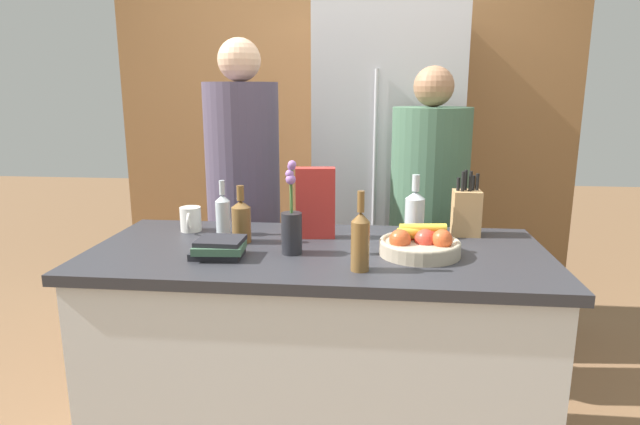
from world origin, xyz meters
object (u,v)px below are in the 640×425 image
object	(u,v)px
coffee_mug	(191,219)
person_in_blue	(428,217)
book_stack	(219,248)
bottle_water	(241,220)
cereal_box	(315,203)
fruit_bowl	(420,244)
refrigerator	(384,182)
person_at_sink	(244,198)
bottle_wine	(415,213)
flower_vase	(292,225)
knife_block	(466,212)
bottle_vinegar	(360,240)
bottle_oil	(223,213)

from	to	relation	value
coffee_mug	person_in_blue	distance (m)	1.14
coffee_mug	person_in_blue	world-z (taller)	person_in_blue
book_stack	person_in_blue	xyz separation A→B (m)	(0.82, 0.81, -0.06)
bottle_water	cereal_box	bearing A→B (deg)	19.32
fruit_bowl	cereal_box	size ratio (longest dim) A/B	1.03
refrigerator	person_at_sink	size ratio (longest dim) A/B	1.12
fruit_bowl	coffee_mug	xyz separation A→B (m)	(-0.95, 0.24, 0.01)
fruit_bowl	book_stack	xyz separation A→B (m)	(-0.72, -0.11, -0.01)
bottle_wine	person_at_sink	xyz separation A→B (m)	(-0.82, 0.42, -0.04)
flower_vase	person_in_blue	bearing A→B (deg)	52.66
refrigerator	flower_vase	size ratio (longest dim) A/B	5.71
knife_block	bottle_water	size ratio (longest dim) A/B	1.19
coffee_mug	bottle_wine	bearing A→B (deg)	0.33
fruit_bowl	bottle_wine	bearing A→B (deg)	91.45
refrigerator	bottle_water	distance (m)	1.29
book_stack	bottle_vinegar	bearing A→B (deg)	-10.29
fruit_bowl	flower_vase	distance (m)	0.48
knife_block	cereal_box	distance (m)	0.63
flower_vase	coffee_mug	distance (m)	0.55
flower_vase	book_stack	size ratio (longest dim) A/B	1.77
bottle_water	person_in_blue	distance (m)	1.00
person_in_blue	fruit_bowl	bearing A→B (deg)	-90.77
flower_vase	bottle_water	world-z (taller)	flower_vase
person_in_blue	person_at_sink	bearing A→B (deg)	-170.91
fruit_bowl	person_at_sink	xyz separation A→B (m)	(-0.82, 0.67, 0.02)
flower_vase	bottle_vinegar	xyz separation A→B (m)	(0.26, -0.17, -0.00)
coffee_mug	bottle_wine	world-z (taller)	bottle_wine
flower_vase	cereal_box	distance (m)	0.24
fruit_bowl	knife_block	world-z (taller)	knife_block
flower_vase	coffee_mug	xyz separation A→B (m)	(-0.48, 0.27, -0.06)
bottle_wine	bottle_water	distance (m)	0.70
cereal_box	person_at_sink	distance (m)	0.64
bottle_oil	bottle_wine	xyz separation A→B (m)	(0.79, 0.04, 0.01)
cereal_box	bottle_wine	bearing A→B (deg)	7.11
fruit_bowl	knife_block	xyz separation A→B (m)	(0.21, 0.30, 0.06)
knife_block	coffee_mug	distance (m)	1.16
cereal_box	bottle_oil	world-z (taller)	cereal_box
cereal_box	book_stack	xyz separation A→B (m)	(-0.32, -0.30, -0.11)
bottle_oil	person_at_sink	size ratio (longest dim) A/B	0.13
person_at_sink	refrigerator	bearing A→B (deg)	51.23
bottle_vinegar	bottle_wine	bearing A→B (deg)	64.87
refrigerator	coffee_mug	xyz separation A→B (m)	(-0.84, -1.01, -0.00)
bottle_oil	knife_block	bearing A→B (deg)	5.39
person_at_sink	person_in_blue	world-z (taller)	person_at_sink
flower_vase	book_stack	xyz separation A→B (m)	(-0.25, -0.07, -0.07)
bottle_water	person_in_blue	size ratio (longest dim) A/B	0.14
person_at_sink	coffee_mug	bearing A→B (deg)	-94.35
knife_block	bottle_vinegar	world-z (taller)	same
person_at_sink	person_in_blue	bearing A→B (deg)	14.12
flower_vase	bottle_oil	world-z (taller)	flower_vase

